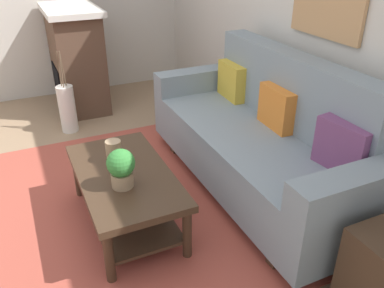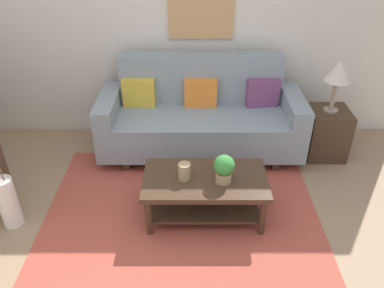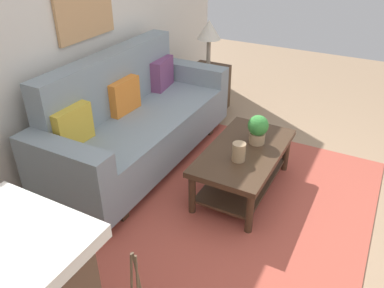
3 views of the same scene
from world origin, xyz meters
name	(u,v)px [view 3 (image 3 of 3)]	position (x,y,z in m)	size (l,w,h in m)	color
ground_plane	(294,223)	(0.00, 0.00, 0.00)	(9.47, 9.47, 0.00)	#9E7F60
wall_back	(65,24)	(0.00, 2.20, 1.35)	(5.47, 0.10, 2.70)	silver
area_rug	(237,204)	(0.00, 0.50, 0.01)	(2.54, 2.14, 0.01)	#B24C3D
couch	(136,122)	(0.19, 1.66, 0.43)	(2.22, 0.84, 1.08)	gray
throw_pillow_mustard	(72,126)	(-0.50, 1.78, 0.68)	(0.36, 0.12, 0.32)	gold
throw_pillow_orange	(124,96)	(0.19, 1.78, 0.68)	(0.36, 0.12, 0.32)	orange
throw_pillow_plum	(162,73)	(0.88, 1.78, 0.68)	(0.36, 0.12, 0.32)	#7A4270
coffee_table	(244,161)	(0.21, 0.55, 0.31)	(1.10, 0.60, 0.43)	#422D1E
tabletop_vase	(239,152)	(0.03, 0.53, 0.51)	(0.11, 0.11, 0.16)	tan
potted_plant_tabletop	(258,129)	(0.37, 0.49, 0.57)	(0.18, 0.18, 0.26)	tan
side_table	(208,89)	(1.60, 1.57, 0.28)	(0.44, 0.44, 0.56)	#422D1E
table_lamp	(209,32)	(1.60, 1.57, 0.99)	(0.28, 0.28, 0.57)	gray
floor_vase_branch_a	(138,279)	(-1.51, 0.43, 0.68)	(0.01, 0.01, 0.36)	brown
floor_vase_branch_b	(132,282)	(-1.54, 0.44, 0.68)	(0.01, 0.01, 0.36)	brown
floor_vase_branch_c	(138,285)	(-1.54, 0.41, 0.68)	(0.01, 0.01, 0.36)	brown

